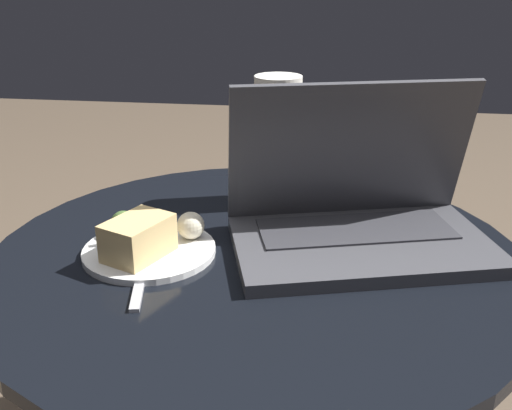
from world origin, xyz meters
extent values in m
cylinder|color=black|center=(0.00, 0.00, 0.24)|extent=(0.06, 0.06, 0.45)
cylinder|color=black|center=(0.00, 0.00, 0.47)|extent=(0.73, 0.73, 0.02)
cube|color=#47474C|center=(0.14, 0.02, 0.49)|extent=(0.39, 0.30, 0.02)
cube|color=#333338|center=(0.13, 0.05, 0.50)|extent=(0.29, 0.17, 0.00)
cube|color=#47474C|center=(0.12, 0.10, 0.60)|extent=(0.35, 0.15, 0.21)
cube|color=silver|center=(0.12, 0.10, 0.60)|extent=(0.32, 0.14, 0.18)
cylinder|color=gold|center=(0.01, 0.19, 0.57)|extent=(0.07, 0.07, 0.17)
cylinder|color=white|center=(0.01, 0.19, 0.67)|extent=(0.07, 0.07, 0.03)
cylinder|color=white|center=(-0.14, -0.03, 0.49)|extent=(0.18, 0.18, 0.01)
cube|color=#DBB775|center=(-0.15, -0.05, 0.52)|extent=(0.09, 0.10, 0.05)
sphere|color=#4C6B33|center=(-0.19, 0.01, 0.51)|extent=(0.04, 0.04, 0.04)
sphere|color=beige|center=(-0.09, 0.01, 0.51)|extent=(0.04, 0.04, 0.04)
cube|color=#B2B2B7|center=(-0.13, -0.10, 0.48)|extent=(0.04, 0.14, 0.01)
cube|color=#B2B2B7|center=(-0.15, -0.01, 0.48)|extent=(0.04, 0.06, 0.01)
camera|label=1|loc=(0.10, -0.73, 0.85)|focal=42.00mm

